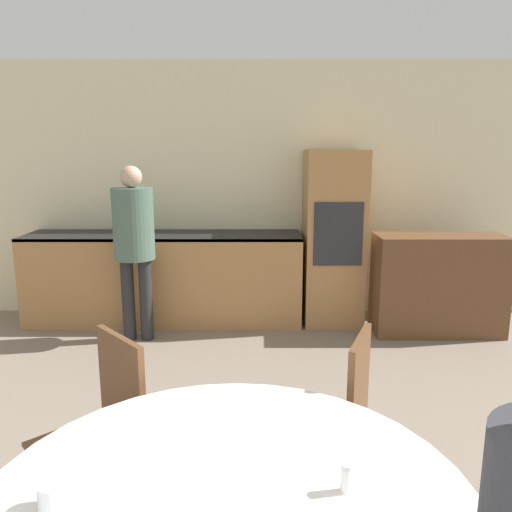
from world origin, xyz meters
TOP-DOWN VIEW (x-y plane):
  - wall_back at (0.00, 5.28)m, footprint 6.31×0.05m
  - kitchen_counter at (-0.94, 4.93)m, footprint 2.73×0.60m
  - oven_unit at (0.75, 4.94)m, footprint 0.58×0.59m
  - sideboard at (1.70, 4.59)m, footprint 1.20×0.45m
  - chair_far_left at (-0.69, 2.05)m, footprint 0.57×0.57m
  - chair_far_right at (0.35, 2.14)m, footprint 0.52×0.52m
  - person_standing at (-1.10, 4.41)m, footprint 0.36×0.36m
  - cup at (-0.57, 1.23)m, footprint 0.08×0.08m
  - salt_shaker at (0.24, 1.30)m, footprint 0.03×0.03m

SIDE VIEW (x-z plane):
  - kitchen_counter at x=-0.94m, z-range 0.01..0.92m
  - sideboard at x=1.70m, z-range 0.00..0.94m
  - chair_far_left at x=-0.69m, z-range 0.06..0.97m
  - chair_far_right at x=0.35m, z-range 0.06..0.97m
  - cup at x=-0.57m, z-range 0.75..0.83m
  - salt_shaker at x=0.24m, z-range 0.75..0.83m
  - oven_unit at x=0.75m, z-range 0.00..1.72m
  - person_standing at x=-1.10m, z-range 0.18..1.77m
  - wall_back at x=0.00m, z-range 0.00..2.60m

